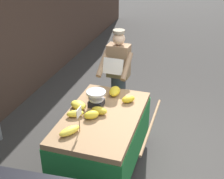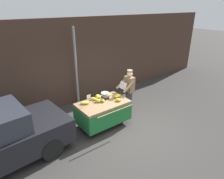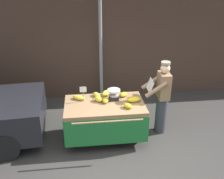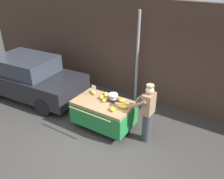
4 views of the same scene
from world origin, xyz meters
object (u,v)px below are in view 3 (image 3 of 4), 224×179
(banana_bunch_0, at_px, (97,95))
(weighing_scale, at_px, (114,95))
(banana_bunch_1, at_px, (128,106))
(banana_bunch_2, at_px, (106,93))
(banana_bunch_3, at_px, (79,98))
(banana_cart, at_px, (105,113))
(banana_bunch_7, at_px, (134,99))
(vendor_person, at_px, (162,98))
(street_pole, at_px, (101,48))
(banana_bunch_6, at_px, (124,94))
(banana_bunch_4, at_px, (105,100))
(price_sign, at_px, (83,91))
(banana_bunch_5, at_px, (98,99))

(banana_bunch_0, bearing_deg, weighing_scale, -26.13)
(banana_bunch_0, bearing_deg, banana_bunch_1, -44.75)
(banana_bunch_2, bearing_deg, banana_bunch_3, -167.40)
(banana_cart, bearing_deg, banana_bunch_1, -28.80)
(banana_bunch_7, bearing_deg, vendor_person, 11.65)
(banana_cart, xyz_separation_m, banana_bunch_2, (0.07, 0.39, 0.29))
(street_pole, height_order, banana_bunch_6, street_pole)
(banana_bunch_2, bearing_deg, banana_bunch_4, -98.45)
(banana_bunch_3, bearing_deg, banana_bunch_6, 2.28)
(street_pole, relative_size, banana_bunch_2, 12.17)
(banana_bunch_6, bearing_deg, weighing_scale, -152.17)
(street_pole, height_order, banana_bunch_4, street_pole)
(price_sign, relative_size, banana_bunch_7, 1.19)
(weighing_scale, bearing_deg, banana_bunch_1, -60.35)
(weighing_scale, height_order, price_sign, price_sign)
(banana_bunch_7, bearing_deg, price_sign, 172.50)
(banana_bunch_4, xyz_separation_m, banana_bunch_7, (0.61, -0.04, 0.00))
(banana_cart, height_order, banana_bunch_5, banana_bunch_5)
(banana_bunch_0, bearing_deg, banana_bunch_3, -166.59)
(banana_bunch_1, distance_m, vendor_person, 0.93)
(street_pole, bearing_deg, banana_cart, -92.30)
(vendor_person, bearing_deg, banana_bunch_5, -178.53)
(banana_bunch_4, bearing_deg, banana_cart, -110.91)
(banana_bunch_1, bearing_deg, price_sign, 155.65)
(banana_bunch_4, xyz_separation_m, vendor_person, (1.27, 0.10, -0.07))
(banana_bunch_0, bearing_deg, price_sign, -146.68)
(banana_cart, distance_m, banana_bunch_3, 0.66)
(banana_bunch_3, bearing_deg, street_pole, 69.47)
(price_sign, height_order, banana_bunch_2, price_sign)
(banana_bunch_0, bearing_deg, street_pole, 81.86)
(banana_bunch_0, distance_m, banana_bunch_3, 0.40)
(weighing_scale, xyz_separation_m, banana_bunch_5, (-0.34, -0.05, -0.06))
(banana_bunch_2, xyz_separation_m, banana_bunch_3, (-0.61, -0.14, -0.01))
(banana_bunch_2, bearing_deg, banana_bunch_6, -14.16)
(banana_cart, distance_m, banana_bunch_2, 0.49)
(banana_bunch_2, bearing_deg, vendor_person, -10.99)
(banana_bunch_2, height_order, banana_bunch_6, banana_bunch_2)
(price_sign, distance_m, banana_bunch_3, 0.25)
(banana_bunch_4, height_order, banana_bunch_5, banana_bunch_5)
(banana_bunch_0, height_order, banana_bunch_3, same)
(weighing_scale, distance_m, price_sign, 0.67)
(banana_bunch_3, xyz_separation_m, banana_bunch_6, (0.99, 0.04, 0.00))
(price_sign, bearing_deg, banana_bunch_4, -12.30)
(banana_cart, distance_m, banana_bunch_6, 0.61)
(weighing_scale, xyz_separation_m, banana_bunch_7, (0.41, -0.15, -0.06))
(banana_bunch_7, bearing_deg, banana_bunch_6, 122.33)
(banana_bunch_0, bearing_deg, banana_bunch_4, -60.37)
(weighing_scale, bearing_deg, banana_bunch_7, -20.54)
(banana_bunch_1, bearing_deg, banana_bunch_4, 145.04)
(street_pole, distance_m, banana_bunch_3, 1.86)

